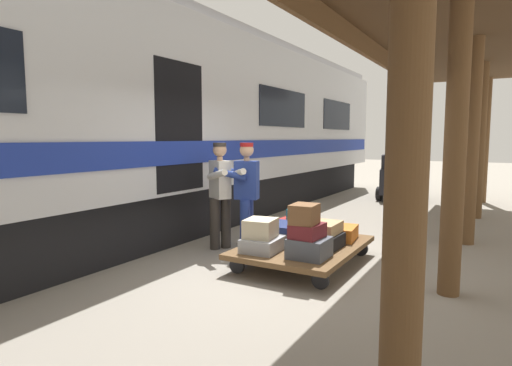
{
  "coord_description": "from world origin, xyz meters",
  "views": [
    {
      "loc": [
        -2.34,
        5.18,
        1.78
      ],
      "look_at": [
        0.64,
        0.05,
        1.15
      ],
      "focal_mm": 29.89,
      "sensor_mm": 36.0,
      "label": 1
    }
  ],
  "objects": [
    {
      "name": "suitcase_brown_leather",
      "position": [
        -0.23,
        0.34,
        0.83
      ],
      "size": [
        0.34,
        0.39,
        0.25
      ],
      "primitive_type": "cube",
      "rotation": [
        0.0,
        0.0,
        0.08
      ],
      "color": "brown",
      "rests_on": "suitcase_maroon_trunk"
    },
    {
      "name": "porter_in_overalls",
      "position": [
        1.15,
        -0.5,
        0.93
      ],
      "size": [
        0.73,
        0.55,
        1.7
      ],
      "color": "navy",
      "rests_on": "ground_plane"
    },
    {
      "name": "suitcase_teal_softside",
      "position": [
        0.33,
        -0.84,
        0.62
      ],
      "size": [
        0.48,
        0.48,
        0.15
      ],
      "primitive_type": "cube",
      "rotation": [
        0.0,
        0.0,
        0.22
      ],
      "color": "#1E666B",
      "rests_on": "suitcase_red_plastic"
    },
    {
      "name": "suitcase_orange_carryall",
      "position": [
        -0.29,
        -0.82,
        0.38
      ],
      "size": [
        0.53,
        0.62,
        0.19
      ],
      "primitive_type": "cube",
      "rotation": [
        0.0,
        0.0,
        0.12
      ],
      "color": "#CC6B23",
      "rests_on": "luggage_cart"
    },
    {
      "name": "suitcase_black_hardshell",
      "position": [
        -0.29,
        -0.25,
        0.38
      ],
      "size": [
        0.41,
        0.51,
        0.19
      ],
      "primitive_type": "cube",
      "rotation": [
        0.0,
        0.0,
        -0.02
      ],
      "color": "black",
      "rests_on": "luggage_cart"
    },
    {
      "name": "suitcase_tan_vintage",
      "position": [
        -0.27,
        -0.29,
        0.55
      ],
      "size": [
        0.37,
        0.55,
        0.15
      ],
      "primitive_type": "cube",
      "rotation": [
        0.0,
        0.0,
        0.01
      ],
      "color": "tan",
      "rests_on": "suitcase_black_hardshell"
    },
    {
      "name": "luggage_cart",
      "position": [
        0.04,
        -0.25,
        0.24
      ],
      "size": [
        1.46,
        2.06,
        0.28
      ],
      "color": "brown",
      "rests_on": "ground_plane"
    },
    {
      "name": "suitcase_navy_fabric",
      "position": [
        0.36,
        -0.25,
        0.42
      ],
      "size": [
        0.47,
        0.58,
        0.27
      ],
      "primitive_type": "cube",
      "rotation": [
        0.0,
        0.0,
        0.02
      ],
      "color": "navy",
      "rests_on": "luggage_cart"
    },
    {
      "name": "suitcase_red_plastic",
      "position": [
        0.36,
        -0.82,
        0.41
      ],
      "size": [
        0.48,
        0.57,
        0.26
      ],
      "primitive_type": "cube",
      "rotation": [
        0.0,
        0.0,
        0.0
      ],
      "color": "#AD231E",
      "rests_on": "luggage_cart"
    },
    {
      "name": "train_car",
      "position": [
        3.53,
        0.0,
        2.06
      ],
      "size": [
        3.02,
        20.61,
        4.0
      ],
      "color": "#B7BABF",
      "rests_on": "ground_plane"
    },
    {
      "name": "porter_by_door",
      "position": [
        1.53,
        -0.36,
        0.93
      ],
      "size": [
        0.74,
        0.62,
        1.7
      ],
      "color": "#332D28",
      "rests_on": "ground_plane"
    },
    {
      "name": "ground_plane",
      "position": [
        0.0,
        0.0,
        0.0
      ],
      "size": [
        60.0,
        60.0,
        0.0
      ],
      "primitive_type": "plane",
      "color": "gray"
    },
    {
      "name": "platform_canopy",
      "position": [
        -1.82,
        -0.0,
        3.24
      ],
      "size": [
        3.2,
        16.98,
        3.56
      ],
      "color": "brown",
      "rests_on": "ground_plane"
    },
    {
      "name": "suitcase_maroon_trunk",
      "position": [
        -0.26,
        0.31,
        0.62
      ],
      "size": [
        0.36,
        0.45,
        0.18
      ],
      "primitive_type": "cube",
      "rotation": [
        0.0,
        0.0,
        -0.05
      ],
      "color": "maroon",
      "rests_on": "suitcase_slate_roller"
    },
    {
      "name": "baggage_tug",
      "position": [
        0.2,
        -7.49,
        0.63
      ],
      "size": [
        1.41,
        1.88,
        1.3
      ],
      "color": "black",
      "rests_on": "ground_plane"
    },
    {
      "name": "suitcase_slate_roller",
      "position": [
        -0.29,
        0.32,
        0.41
      ],
      "size": [
        0.47,
        0.48,
        0.25
      ],
      "primitive_type": "cube",
      "rotation": [
        0.0,
        0.0,
        0.01
      ],
      "color": "#4C515B",
      "rests_on": "luggage_cart"
    },
    {
      "name": "suitcase_cream_canvas",
      "position": [
        0.4,
        0.33,
        0.58
      ],
      "size": [
        0.44,
        0.47,
        0.25
      ],
      "primitive_type": "cube",
      "rotation": [
        0.0,
        0.0,
        0.15
      ],
      "color": "beige",
      "rests_on": "suitcase_gray_aluminum"
    },
    {
      "name": "suitcase_gray_aluminum",
      "position": [
        0.36,
        0.32,
        0.37
      ],
      "size": [
        0.49,
        0.63,
        0.18
      ],
      "primitive_type": "cube",
      "rotation": [
        0.0,
        0.0,
        0.06
      ],
      "color": "#9EA0A5",
      "rests_on": "luggage_cart"
    }
  ]
}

